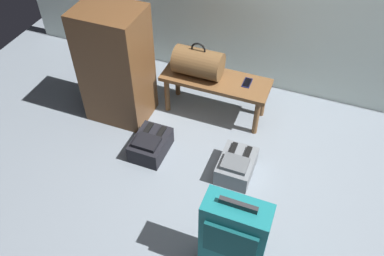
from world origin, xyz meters
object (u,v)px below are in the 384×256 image
Objects in this scene: duffel_bag_brown at (198,63)px; backpack_dark at (151,144)px; suitcase_upright_teal at (234,235)px; side_cabinet at (116,66)px; bench at (216,84)px; cell_phone at (247,83)px; backpack_grey at (236,166)px.

backpack_dark is at bearing -104.24° from duffel_bag_brown.
suitcase_upright_teal is 1.85m from side_cabinet.
duffel_bag_brown reaches higher than suitcase_upright_teal.
suitcase_upright_teal is at bearing -67.05° from bench.
bench is 2.27× the size of duffel_bag_brown.
bench is 6.94× the size of cell_phone.
duffel_bag_brown is 0.48m from cell_phone.
cell_phone is at bearing 49.17° from backpack_dark.
bench is at bearing 122.38° from backpack_grey.
bench is 1.37× the size of suitcase_upright_teal.
suitcase_upright_teal reaches higher than backpack_grey.
side_cabinet is at bearing -162.28° from cell_phone.
backpack_grey is at bearing 103.97° from suitcase_upright_teal.
suitcase_upright_teal is 1.92× the size of backpack_dark.
side_cabinet reaches higher than duffel_bag_brown.
backpack_grey is 1.38m from side_cabinet.
bench is at bearing 63.28° from backpack_dark.
side_cabinet is at bearing 142.06° from suitcase_upright_teal.
backpack_dark is at bearing 142.14° from suitcase_upright_teal.
side_cabinet reaches higher than cell_phone.
backpack_dark is at bearing -38.11° from side_cabinet.
cell_phone is (0.28, 0.04, 0.07)m from bench.
backpack_grey is (-0.20, 0.79, -0.28)m from suitcase_upright_teal.
duffel_bag_brown is (-0.17, 0.00, 0.20)m from bench.
suitcase_upright_teal is 1.92× the size of backpack_grey.
bench is at bearing 21.00° from side_cabinet.
cell_phone reaches higher than backpack_dark.
cell_phone is 1.53m from suitcase_upright_teal.
side_cabinet is at bearing 164.93° from backpack_grey.
duffel_bag_brown reaches higher than backpack_grey.
backpack_grey is at bearing 3.10° from backpack_dark.
backpack_dark is (-0.64, -0.74, -0.32)m from cell_phone.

